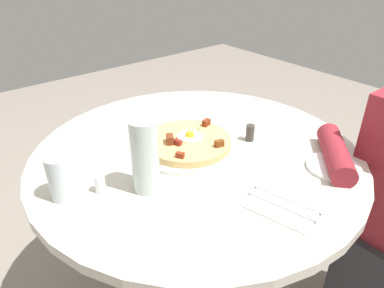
{
  "coord_description": "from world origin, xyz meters",
  "views": [
    {
      "loc": [
        0.73,
        -0.62,
        1.3
      ],
      "look_at": [
        -0.02,
        -0.01,
        0.75
      ],
      "focal_mm": 33.28,
      "sensor_mm": 36.0,
      "label": 1
    }
  ],
  "objects_px": {
    "water_bottle": "(145,156)",
    "dining_table": "(196,194)",
    "bread_plate": "(333,167)",
    "pizza_plate": "(188,147)",
    "water_glass": "(61,177)",
    "salt_shaker": "(100,184)",
    "pepper_shaker": "(250,133)",
    "knife": "(288,198)",
    "breakfast_pizza": "(188,142)",
    "fork": "(282,206)"
  },
  "relations": [
    {
      "from": "bread_plate",
      "to": "water_glass",
      "type": "relative_size",
      "value": 1.27
    },
    {
      "from": "pizza_plate",
      "to": "knife",
      "type": "height_order",
      "value": "pizza_plate"
    },
    {
      "from": "bread_plate",
      "to": "pizza_plate",
      "type": "bearing_deg",
      "value": -144.45
    },
    {
      "from": "bread_plate",
      "to": "salt_shaker",
      "type": "distance_m",
      "value": 0.66
    },
    {
      "from": "breakfast_pizza",
      "to": "water_glass",
      "type": "bearing_deg",
      "value": -91.23
    },
    {
      "from": "bread_plate",
      "to": "knife",
      "type": "relative_size",
      "value": 0.85
    },
    {
      "from": "pizza_plate",
      "to": "fork",
      "type": "bearing_deg",
      "value": -0.14
    },
    {
      "from": "water_bottle",
      "to": "salt_shaker",
      "type": "relative_size",
      "value": 4.16
    },
    {
      "from": "water_bottle",
      "to": "fork",
      "type": "bearing_deg",
      "value": 37.65
    },
    {
      "from": "pepper_shaker",
      "to": "dining_table",
      "type": "bearing_deg",
      "value": -107.94
    },
    {
      "from": "salt_shaker",
      "to": "pepper_shaker",
      "type": "height_order",
      "value": "pepper_shaker"
    },
    {
      "from": "pepper_shaker",
      "to": "bread_plate",
      "type": "bearing_deg",
      "value": 13.39
    },
    {
      "from": "pizza_plate",
      "to": "water_glass",
      "type": "distance_m",
      "value": 0.4
    },
    {
      "from": "bread_plate",
      "to": "water_bottle",
      "type": "bearing_deg",
      "value": -118.98
    },
    {
      "from": "breakfast_pizza",
      "to": "fork",
      "type": "relative_size",
      "value": 1.52
    },
    {
      "from": "breakfast_pizza",
      "to": "pepper_shaker",
      "type": "bearing_deg",
      "value": 65.22
    },
    {
      "from": "fork",
      "to": "bread_plate",
      "type": "bearing_deg",
      "value": 80.28
    },
    {
      "from": "fork",
      "to": "pizza_plate",
      "type": "bearing_deg",
      "value": 166.49
    },
    {
      "from": "dining_table",
      "to": "breakfast_pizza",
      "type": "distance_m",
      "value": 0.2
    },
    {
      "from": "bread_plate",
      "to": "fork",
      "type": "height_order",
      "value": "bread_plate"
    },
    {
      "from": "bread_plate",
      "to": "fork",
      "type": "bearing_deg",
      "value": -86.34
    },
    {
      "from": "dining_table",
      "to": "knife",
      "type": "height_order",
      "value": "knife"
    },
    {
      "from": "breakfast_pizza",
      "to": "knife",
      "type": "relative_size",
      "value": 1.52
    },
    {
      "from": "bread_plate",
      "to": "fork",
      "type": "xyz_separation_m",
      "value": [
        0.02,
        -0.26,
        0.0
      ]
    },
    {
      "from": "water_glass",
      "to": "water_bottle",
      "type": "bearing_deg",
      "value": 60.02
    },
    {
      "from": "breakfast_pizza",
      "to": "knife",
      "type": "height_order",
      "value": "breakfast_pizza"
    },
    {
      "from": "knife",
      "to": "dining_table",
      "type": "bearing_deg",
      "value": 170.43
    },
    {
      "from": "fork",
      "to": "salt_shaker",
      "type": "xyz_separation_m",
      "value": [
        -0.34,
        -0.32,
        0.02
      ]
    },
    {
      "from": "water_glass",
      "to": "pepper_shaker",
      "type": "bearing_deg",
      "value": 80.66
    },
    {
      "from": "knife",
      "to": "pepper_shaker",
      "type": "bearing_deg",
      "value": 137.03
    },
    {
      "from": "pizza_plate",
      "to": "dining_table",
      "type": "bearing_deg",
      "value": 21.22
    },
    {
      "from": "pepper_shaker",
      "to": "salt_shaker",
      "type": "bearing_deg",
      "value": -96.49
    },
    {
      "from": "knife",
      "to": "breakfast_pizza",
      "type": "bearing_deg",
      "value": 171.91
    },
    {
      "from": "bread_plate",
      "to": "water_glass",
      "type": "bearing_deg",
      "value": -119.26
    },
    {
      "from": "fork",
      "to": "water_bottle",
      "type": "distance_m",
      "value": 0.36
    },
    {
      "from": "fork",
      "to": "water_glass",
      "type": "xyz_separation_m",
      "value": [
        -0.38,
        -0.4,
        0.05
      ]
    },
    {
      "from": "water_glass",
      "to": "bread_plate",
      "type": "bearing_deg",
      "value": 60.74
    },
    {
      "from": "fork",
      "to": "knife",
      "type": "bearing_deg",
      "value": 90.0
    },
    {
      "from": "pizza_plate",
      "to": "fork",
      "type": "xyz_separation_m",
      "value": [
        0.37,
        -0.0,
        0.0
      ]
    },
    {
      "from": "water_glass",
      "to": "salt_shaker",
      "type": "xyz_separation_m",
      "value": [
        0.04,
        0.08,
        -0.04
      ]
    },
    {
      "from": "dining_table",
      "to": "fork",
      "type": "xyz_separation_m",
      "value": [
        0.34,
        -0.01,
        0.18
      ]
    },
    {
      "from": "water_bottle",
      "to": "salt_shaker",
      "type": "distance_m",
      "value": 0.14
    },
    {
      "from": "bread_plate",
      "to": "pepper_shaker",
      "type": "height_order",
      "value": "pepper_shaker"
    },
    {
      "from": "breakfast_pizza",
      "to": "water_glass",
      "type": "distance_m",
      "value": 0.4
    },
    {
      "from": "bread_plate",
      "to": "knife",
      "type": "distance_m",
      "value": 0.22
    },
    {
      "from": "water_bottle",
      "to": "dining_table",
      "type": "bearing_deg",
      "value": 106.48
    },
    {
      "from": "water_glass",
      "to": "salt_shaker",
      "type": "height_order",
      "value": "water_glass"
    },
    {
      "from": "breakfast_pizza",
      "to": "water_bottle",
      "type": "xyz_separation_m",
      "value": [
        0.1,
        -0.21,
        0.08
      ]
    },
    {
      "from": "breakfast_pizza",
      "to": "bread_plate",
      "type": "height_order",
      "value": "breakfast_pizza"
    },
    {
      "from": "dining_table",
      "to": "salt_shaker",
      "type": "height_order",
      "value": "salt_shaker"
    }
  ]
}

